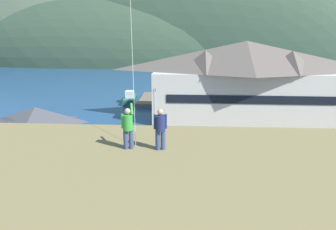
{
  "coord_description": "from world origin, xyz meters",
  "views": [
    {
      "loc": [
        0.43,
        -19.41,
        11.82
      ],
      "look_at": [
        -1.19,
        9.0,
        3.97
      ],
      "focal_mm": 31.19,
      "sensor_mm": 36.0,
      "label": 1
    }
  ],
  "objects_px": {
    "moored_boat_outer_mooring": "(168,101)",
    "parked_car_mid_row_near": "(273,150)",
    "parked_car_back_row_left": "(228,180)",
    "person_kite_flyer": "(128,127)",
    "harbor_lodge": "(245,79)",
    "parked_car_lone_by_shed": "(335,194)",
    "parked_car_front_row_red": "(219,153)",
    "wharf_dock": "(149,99)",
    "parked_car_mid_row_far": "(153,150)",
    "parking_light_pole": "(155,113)",
    "storage_shed_near_lot": "(38,131)",
    "parked_car_front_row_end": "(96,152)",
    "moored_boat_wharfside": "(130,98)",
    "person_companion": "(160,128)"
  },
  "relations": [
    {
      "from": "harbor_lodge",
      "to": "parked_car_front_row_red",
      "type": "xyz_separation_m",
      "value": [
        -5.02,
        -15.39,
        -4.78
      ]
    },
    {
      "from": "parking_light_pole",
      "to": "person_companion",
      "type": "relative_size",
      "value": 3.53
    },
    {
      "from": "storage_shed_near_lot",
      "to": "parked_car_mid_row_near",
      "type": "relative_size",
      "value": 1.8
    },
    {
      "from": "harbor_lodge",
      "to": "parking_light_pole",
      "type": "height_order",
      "value": "harbor_lodge"
    },
    {
      "from": "parked_car_mid_row_near",
      "to": "person_companion",
      "type": "xyz_separation_m",
      "value": [
        -9.66,
        -15.62,
        7.09
      ]
    },
    {
      "from": "storage_shed_near_lot",
      "to": "parked_car_back_row_left",
      "type": "relative_size",
      "value": 1.85
    },
    {
      "from": "wharf_dock",
      "to": "moored_boat_outer_mooring",
      "type": "relative_size",
      "value": 1.34
    },
    {
      "from": "harbor_lodge",
      "to": "parked_car_lone_by_shed",
      "type": "distance_m",
      "value": 23.01
    },
    {
      "from": "parked_car_mid_row_far",
      "to": "parked_car_front_row_end",
      "type": "height_order",
      "value": "same"
    },
    {
      "from": "parked_car_lone_by_shed",
      "to": "parked_car_front_row_red",
      "type": "height_order",
      "value": "same"
    },
    {
      "from": "parking_light_pole",
      "to": "person_companion",
      "type": "distance_m",
      "value": 19.36
    },
    {
      "from": "harbor_lodge",
      "to": "parked_car_back_row_left",
      "type": "distance_m",
      "value": 21.93
    },
    {
      "from": "harbor_lodge",
      "to": "parked_car_lone_by_shed",
      "type": "xyz_separation_m",
      "value": [
        2.27,
        -22.39,
        -4.78
      ]
    },
    {
      "from": "moored_boat_wharfside",
      "to": "moored_boat_outer_mooring",
      "type": "height_order",
      "value": "same"
    },
    {
      "from": "moored_boat_outer_mooring",
      "to": "parked_car_back_row_left",
      "type": "distance_m",
      "value": 29.37
    },
    {
      "from": "storage_shed_near_lot",
      "to": "parked_car_mid_row_near",
      "type": "height_order",
      "value": "storage_shed_near_lot"
    },
    {
      "from": "parked_car_lone_by_shed",
      "to": "parking_light_pole",
      "type": "height_order",
      "value": "parking_light_pole"
    },
    {
      "from": "parked_car_mid_row_near",
      "to": "person_kite_flyer",
      "type": "bearing_deg",
      "value": -125.2
    },
    {
      "from": "parked_car_mid_row_far",
      "to": "parking_light_pole",
      "type": "bearing_deg",
      "value": 93.61
    },
    {
      "from": "wharf_dock",
      "to": "person_kite_flyer",
      "type": "xyz_separation_m",
      "value": [
        4.13,
        -40.84,
        7.82
      ]
    },
    {
      "from": "parked_car_mid_row_far",
      "to": "parking_light_pole",
      "type": "relative_size",
      "value": 0.68
    },
    {
      "from": "moored_boat_outer_mooring",
      "to": "parked_car_mid_row_near",
      "type": "relative_size",
      "value": 1.82
    },
    {
      "from": "parked_car_lone_by_shed",
      "to": "parked_car_front_row_red",
      "type": "bearing_deg",
      "value": 136.19
    },
    {
      "from": "wharf_dock",
      "to": "parked_car_front_row_end",
      "type": "relative_size",
      "value": 2.46
    },
    {
      "from": "parked_car_front_row_end",
      "to": "person_kite_flyer",
      "type": "relative_size",
      "value": 2.31
    },
    {
      "from": "wharf_dock",
      "to": "parked_car_front_row_red",
      "type": "distance_m",
      "value": 28.05
    },
    {
      "from": "parked_car_mid_row_far",
      "to": "parked_car_front_row_end",
      "type": "distance_m",
      "value": 5.44
    },
    {
      "from": "moored_boat_wharfside",
      "to": "moored_boat_outer_mooring",
      "type": "relative_size",
      "value": 0.85
    },
    {
      "from": "moored_boat_outer_mooring",
      "to": "parked_car_mid_row_near",
      "type": "distance_m",
      "value": 25.08
    },
    {
      "from": "parked_car_lone_by_shed",
      "to": "parked_car_front_row_red",
      "type": "xyz_separation_m",
      "value": [
        -7.29,
        6.99,
        0.0
      ]
    },
    {
      "from": "parked_car_front_row_red",
      "to": "wharf_dock",
      "type": "bearing_deg",
      "value": 110.49
    },
    {
      "from": "parked_car_back_row_left",
      "to": "person_companion",
      "type": "bearing_deg",
      "value": -115.49
    },
    {
      "from": "parked_car_front_row_red",
      "to": "person_companion",
      "type": "distance_m",
      "value": 16.81
    },
    {
      "from": "storage_shed_near_lot",
      "to": "person_kite_flyer",
      "type": "distance_m",
      "value": 20.53
    },
    {
      "from": "harbor_lodge",
      "to": "parked_car_mid_row_near",
      "type": "height_order",
      "value": "harbor_lodge"
    },
    {
      "from": "parked_car_mid_row_far",
      "to": "parked_car_back_row_left",
      "type": "distance_m",
      "value": 8.53
    },
    {
      "from": "parked_car_back_row_left",
      "to": "person_kite_flyer",
      "type": "distance_m",
      "value": 12.93
    },
    {
      "from": "parking_light_pole",
      "to": "parked_car_back_row_left",
      "type": "bearing_deg",
      "value": -55.4
    },
    {
      "from": "moored_boat_outer_mooring",
      "to": "parked_car_mid_row_far",
      "type": "relative_size",
      "value": 1.87
    },
    {
      "from": "parked_car_mid_row_far",
      "to": "parked_car_lone_by_shed",
      "type": "bearing_deg",
      "value": -28.22
    },
    {
      "from": "person_companion",
      "to": "harbor_lodge",
      "type": "bearing_deg",
      "value": 72.66
    },
    {
      "from": "storage_shed_near_lot",
      "to": "moored_boat_outer_mooring",
      "type": "xyz_separation_m",
      "value": [
        11.72,
        22.35,
        -1.88
      ]
    },
    {
      "from": "parked_car_lone_by_shed",
      "to": "person_companion",
      "type": "relative_size",
      "value": 2.48
    },
    {
      "from": "parked_car_lone_by_shed",
      "to": "parked_car_front_row_end",
      "type": "relative_size",
      "value": 1.01
    },
    {
      "from": "parked_car_back_row_left",
      "to": "person_companion",
      "type": "xyz_separation_m",
      "value": [
        -4.38,
        -9.19,
        7.09
      ]
    },
    {
      "from": "wharf_dock",
      "to": "parked_car_mid_row_far",
      "type": "height_order",
      "value": "parked_car_mid_row_far"
    },
    {
      "from": "parked_car_front_row_red",
      "to": "parking_light_pole",
      "type": "height_order",
      "value": "parking_light_pole"
    },
    {
      "from": "parked_car_mid_row_near",
      "to": "parked_car_front_row_end",
      "type": "relative_size",
      "value": 1.01
    },
    {
      "from": "parked_car_front_row_red",
      "to": "person_companion",
      "type": "xyz_separation_m",
      "value": [
        -4.35,
        -14.61,
        7.09
      ]
    },
    {
      "from": "parked_car_mid_row_far",
      "to": "moored_boat_outer_mooring",
      "type": "bearing_deg",
      "value": 89.82
    }
  ]
}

